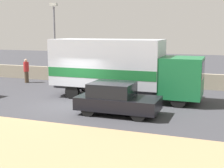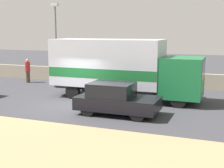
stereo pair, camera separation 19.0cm
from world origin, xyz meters
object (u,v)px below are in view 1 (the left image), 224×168
car_hatchback (116,99)px  pedestrian (26,70)px  street_lamp (55,37)px  box_truck (119,67)px

car_hatchback → pedestrian: bearing=146.5°
street_lamp → car_hatchback: 10.69m
car_hatchback → pedestrian: size_ratio=2.14×
street_lamp → car_hatchback: (7.48, -7.10, -2.79)m
car_hatchback → box_truck: bearing=106.6°
street_lamp → box_truck: (6.46, -3.66, -1.68)m
box_truck → pedestrian: (-8.67, 2.98, -0.92)m
box_truck → car_hatchback: 3.76m
car_hatchback → pedestrian: 11.63m
street_lamp → pedestrian: street_lamp is taller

